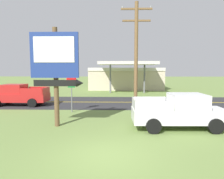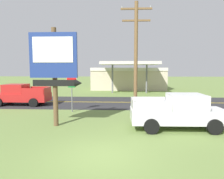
{
  "view_description": "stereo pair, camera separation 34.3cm",
  "coord_description": "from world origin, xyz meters",
  "px_view_note": "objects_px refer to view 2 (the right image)",
  "views": [
    {
      "loc": [
        0.41,
        -7.54,
        3.32
      ],
      "look_at": [
        0.0,
        8.0,
        1.8
      ],
      "focal_mm": 32.82,
      "sensor_mm": 36.0,
      "label": 1
    },
    {
      "loc": [
        0.75,
        -7.53,
        3.32
      ],
      "look_at": [
        0.0,
        8.0,
        1.8
      ],
      "focal_mm": 32.82,
      "sensor_mm": 36.0,
      "label": 2
    }
  ],
  "objects_px": {
    "pickup_red_on_road": "(20,95)",
    "utility_pole": "(136,55)",
    "stop_sign": "(72,86)",
    "gas_station": "(128,78)",
    "pickup_white_parked_on_lawn": "(179,112)",
    "motel_sign": "(55,63)"
  },
  "relations": [
    {
      "from": "pickup_red_on_road",
      "to": "gas_station",
      "type": "bearing_deg",
      "value": 56.59
    },
    {
      "from": "utility_pole",
      "to": "stop_sign",
      "type": "bearing_deg",
      "value": 169.48
    },
    {
      "from": "utility_pole",
      "to": "gas_station",
      "type": "relative_size",
      "value": 0.67
    },
    {
      "from": "motel_sign",
      "to": "utility_pole",
      "type": "xyz_separation_m",
      "value": [
        4.81,
        3.14,
        0.66
      ]
    },
    {
      "from": "motel_sign",
      "to": "pickup_red_on_road",
      "type": "height_order",
      "value": "motel_sign"
    },
    {
      "from": "stop_sign",
      "to": "pickup_white_parked_on_lawn",
      "type": "height_order",
      "value": "stop_sign"
    },
    {
      "from": "gas_station",
      "to": "pickup_red_on_road",
      "type": "relative_size",
      "value": 2.31
    },
    {
      "from": "pickup_red_on_road",
      "to": "utility_pole",
      "type": "bearing_deg",
      "value": -20.03
    },
    {
      "from": "utility_pole",
      "to": "pickup_white_parked_on_lawn",
      "type": "xyz_separation_m",
      "value": [
        2.21,
        -3.29,
        -3.37
      ]
    },
    {
      "from": "motel_sign",
      "to": "stop_sign",
      "type": "height_order",
      "value": "motel_sign"
    },
    {
      "from": "motel_sign",
      "to": "gas_station",
      "type": "distance_m",
      "value": 23.53
    },
    {
      "from": "stop_sign",
      "to": "pickup_red_on_road",
      "type": "bearing_deg",
      "value": 152.54
    },
    {
      "from": "stop_sign",
      "to": "gas_station",
      "type": "bearing_deg",
      "value": 75.33
    },
    {
      "from": "stop_sign",
      "to": "gas_station",
      "type": "height_order",
      "value": "gas_station"
    },
    {
      "from": "gas_station",
      "to": "utility_pole",
      "type": "bearing_deg",
      "value": -90.25
    },
    {
      "from": "pickup_white_parked_on_lawn",
      "to": "stop_sign",
      "type": "bearing_deg",
      "value": 149.37
    },
    {
      "from": "stop_sign",
      "to": "utility_pole",
      "type": "xyz_separation_m",
      "value": [
        4.86,
        -0.9,
        2.31
      ]
    },
    {
      "from": "gas_station",
      "to": "motel_sign",
      "type": "bearing_deg",
      "value": -102.04
    },
    {
      "from": "pickup_white_parked_on_lawn",
      "to": "pickup_red_on_road",
      "type": "relative_size",
      "value": 1.01
    },
    {
      "from": "utility_pole",
      "to": "pickup_red_on_road",
      "type": "relative_size",
      "value": 1.54
    },
    {
      "from": "motel_sign",
      "to": "utility_pole",
      "type": "relative_size",
      "value": 0.71
    },
    {
      "from": "motel_sign",
      "to": "pickup_white_parked_on_lawn",
      "type": "height_order",
      "value": "motel_sign"
    }
  ]
}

